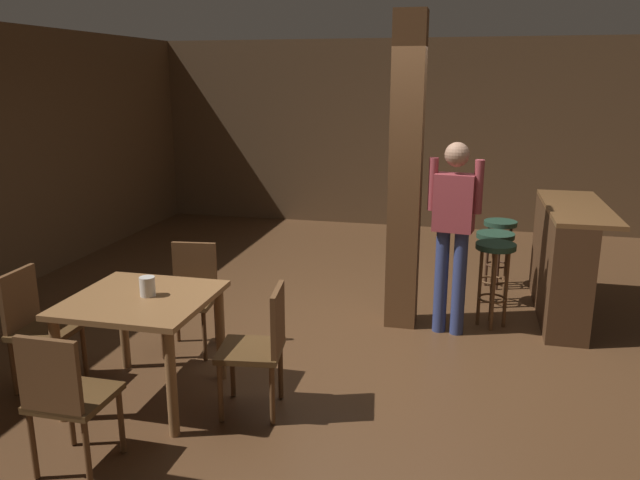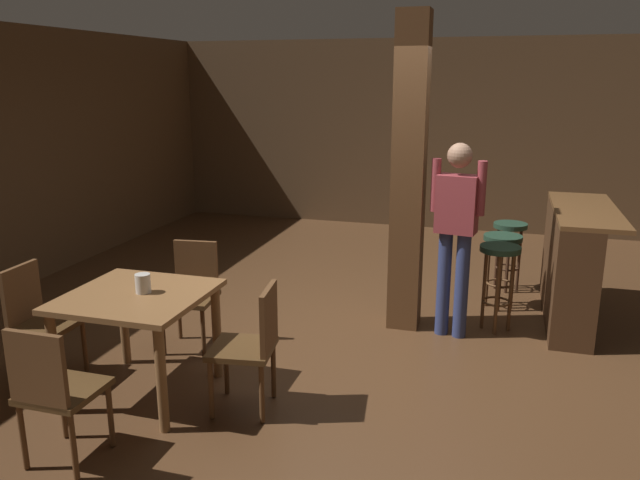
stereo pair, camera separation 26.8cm
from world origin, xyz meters
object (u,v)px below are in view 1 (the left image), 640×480
napkin_cup (147,286)px  standing_person (453,225)px  dining_table (142,314)px  bar_stool_far (499,237)px  chair_south (65,395)px  bar_stool_near (495,264)px  chair_east (261,343)px  bar_counter (561,259)px  chair_west (36,323)px  chair_north (191,291)px  bar_stool_mid (494,250)px

napkin_cup → standing_person: (2.02, 1.69, 0.16)m
dining_table → bar_stool_far: bearing=51.1°
chair_south → bar_stool_near: chair_south is taller
chair_east → bar_counter: size_ratio=0.54×
chair_south → bar_stool_near: bearing=49.8°
chair_south → chair_east: bearing=47.4°
chair_east → chair_west: (-1.72, -0.04, 0.00)m
chair_north → bar_counter: bearing=26.5°
chair_west → standing_person: size_ratio=0.52×
chair_north → bar_stool_near: (2.49, 1.08, 0.09)m
standing_person → bar_stool_far: size_ratio=2.31×
chair_west → napkin_cup: 0.96m
chair_south → napkin_cup: size_ratio=6.49×
dining_table → chair_east: chair_east is taller
bar_counter → chair_south: bearing=-132.5°
chair_south → bar_counter: bar_counter is taller
bar_stool_far → dining_table: bearing=-128.9°
bar_counter → dining_table: bearing=-141.6°
napkin_cup → bar_stool_far: size_ratio=0.18×
chair_north → chair_east: bearing=-43.6°
dining_table → standing_person: standing_person is taller
chair_south → bar_stool_mid: chair_south is taller
bar_counter → bar_stool_mid: (-0.61, 0.12, 0.02)m
chair_north → bar_stool_near: chair_north is taller
napkin_cup → bar_counter: bar_counter is taller
chair_north → standing_person: (2.11, 0.84, 0.50)m
bar_counter → bar_stool_mid: 0.63m
chair_north → standing_person: standing_person is taller
chair_south → bar_stool_far: size_ratio=1.20×
chair_east → standing_person: 2.14m
chair_east → dining_table: bearing=-178.7°
dining_table → bar_stool_mid: dining_table is taller
chair_north → chair_south: (0.05, -1.80, 0.00)m
bar_stool_far → bar_stool_mid: bearing=-97.0°
bar_stool_near → chair_south: bearing=-130.2°
chair_north → standing_person: 2.32m
bar_stool_near → bar_stool_mid: 0.60m
chair_south → chair_east: same height
chair_south → standing_person: standing_person is taller
standing_person → bar_stool_mid: standing_person is taller
napkin_cup → bar_stool_near: bearing=38.8°
napkin_cup → bar_stool_mid: size_ratio=0.18×
napkin_cup → bar_stool_near: napkin_cup is taller
chair_north → bar_stool_far: size_ratio=1.20×
chair_north → bar_counter: 3.49m
standing_person → bar_counter: size_ratio=1.05×
chair_north → bar_stool_mid: 3.02m
dining_table → chair_north: bearing=92.7°
dining_table → chair_north: chair_north is taller
napkin_cup → bar_stool_near: size_ratio=0.17×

